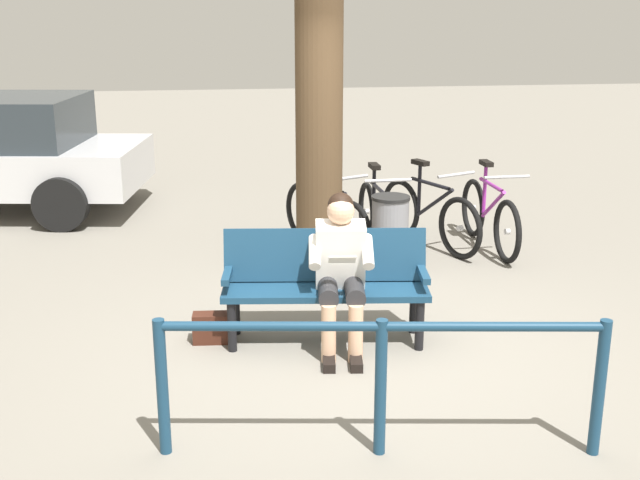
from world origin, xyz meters
TOP-DOWN VIEW (x-y plane):
  - ground_plane at (0.00, 0.00)m, footprint 40.00×40.00m
  - bench at (0.22, -0.22)m, footprint 1.65×0.67m
  - person_reading at (0.12, -0.05)m, footprint 0.52×0.80m
  - handbag at (1.11, -0.25)m, footprint 0.31×0.16m
  - tree_trunk at (0.06, -1.68)m, footprint 0.44×0.44m
  - litter_bin at (-0.62, -1.59)m, footprint 0.37×0.37m
  - bicycle_silver at (-1.91, -2.40)m, footprint 0.48×1.68m
  - bicycle_blue at (-1.28, -2.55)m, footprint 0.75×1.56m
  - bicycle_orange at (-0.67, -2.40)m, footprint 0.48×1.68m
  - bicycle_green at (-0.14, -2.54)m, footprint 0.76×1.56m
  - railing_fence at (0.15, 1.53)m, footprint 2.59×0.44m

SIDE VIEW (x-z plane):
  - ground_plane at x=0.00m, z-range 0.00..0.00m
  - handbag at x=1.11m, z-range 0.00..0.24m
  - bicycle_silver at x=-1.91m, z-range -0.11..0.83m
  - bicycle_blue at x=-1.28m, z-range -0.11..0.83m
  - bicycle_orange at x=-0.67m, z-range -0.11..0.83m
  - bicycle_green at x=-0.14m, z-range -0.11..0.83m
  - litter_bin at x=-0.62m, z-range 0.00..0.82m
  - bench at x=0.22m, z-range 0.07..0.94m
  - railing_fence at x=0.15m, z-range 0.15..1.00m
  - person_reading at x=0.12m, z-range 0.06..1.27m
  - tree_trunk at x=0.06m, z-range 0.00..3.02m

